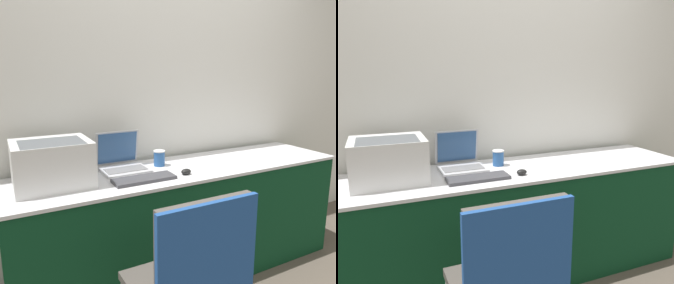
% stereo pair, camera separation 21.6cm
% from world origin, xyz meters
% --- Properties ---
extents(wall_back, '(8.00, 0.05, 2.60)m').
position_xyz_m(wall_back, '(0.00, 0.65, 1.30)').
color(wall_back, silver).
rests_on(wall_back, ground_plane).
extents(table, '(2.34, 0.59, 0.79)m').
position_xyz_m(table, '(0.00, 0.28, 0.39)').
color(table, '#0C381E').
rests_on(table, ground_plane).
extents(printer, '(0.42, 0.36, 0.26)m').
position_xyz_m(printer, '(-0.86, 0.32, 0.93)').
color(printer, silver).
rests_on(printer, table).
extents(laptop_left, '(0.30, 0.28, 0.25)m').
position_xyz_m(laptop_left, '(-0.41, 0.42, 0.84)').
color(laptop_left, '#B7B7BC').
rests_on(laptop_left, table).
extents(external_keyboard, '(0.38, 0.13, 0.02)m').
position_xyz_m(external_keyboard, '(-0.37, 0.15, 0.80)').
color(external_keyboard, '#3D3D42').
rests_on(external_keyboard, table).
extents(coffee_cup, '(0.08, 0.08, 0.11)m').
position_xyz_m(coffee_cup, '(-0.15, 0.39, 0.84)').
color(coffee_cup, '#285699').
rests_on(coffee_cup, table).
extents(mouse, '(0.07, 0.05, 0.04)m').
position_xyz_m(mouse, '(-0.09, 0.13, 0.81)').
color(mouse, black).
rests_on(mouse, table).
extents(chair, '(0.45, 0.46, 0.95)m').
position_xyz_m(chair, '(-0.45, -0.53, 0.59)').
color(chair, '#4C4742').
rests_on(chair, ground_plane).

